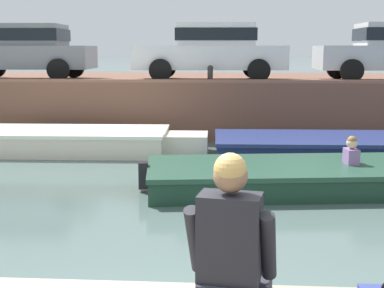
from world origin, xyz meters
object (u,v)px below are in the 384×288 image
object	(u,v)px
person_seated_right	(231,249)
car_left_inner_white	(212,49)
motorboat_passing	(319,176)
mooring_bollard_mid	(210,73)
boat_moored_central_navy	(352,147)
car_leftmost_grey	(26,49)
boat_moored_west_cream	(70,141)

from	to	relation	value
person_seated_right	car_left_inner_white	bearing A→B (deg)	92.26
motorboat_passing	mooring_bollard_mid	xyz separation A→B (m)	(-2.04, 4.89, 1.55)
boat_moored_central_navy	car_leftmost_grey	xyz separation A→B (m)	(-8.50, 3.25, 2.14)
motorboat_passing	person_seated_right	distance (m)	6.32
boat_moored_west_cream	boat_moored_central_navy	xyz separation A→B (m)	(6.42, -0.25, -0.03)
boat_moored_central_navy	person_seated_right	xyz separation A→B (m)	(-2.75, -8.79, 0.97)
boat_moored_central_navy	car_leftmost_grey	distance (m)	9.35
boat_moored_west_cream	person_seated_right	size ratio (longest dim) A/B	6.21
car_leftmost_grey	motorboat_passing	bearing A→B (deg)	-39.31
car_left_inner_white	mooring_bollard_mid	xyz separation A→B (m)	(-0.00, -1.10, -0.61)
car_leftmost_grey	car_left_inner_white	size ratio (longest dim) A/B	0.93
boat_moored_central_navy	motorboat_passing	world-z (taller)	motorboat_passing
car_leftmost_grey	car_left_inner_white	xyz separation A→B (m)	(5.28, -0.00, 0.00)
boat_moored_central_navy	boat_moored_west_cream	bearing A→B (deg)	177.77
car_leftmost_grey	person_seated_right	xyz separation A→B (m)	(5.75, -12.04, -1.17)
motorboat_passing	mooring_bollard_mid	size ratio (longest dim) A/B	14.81
car_leftmost_grey	mooring_bollard_mid	xyz separation A→B (m)	(5.27, -1.10, -0.61)
boat_moored_west_cream	car_left_inner_white	xyz separation A→B (m)	(3.20, 3.00, 2.11)
boat_moored_west_cream	motorboat_passing	size ratio (longest dim) A/B	0.91
boat_moored_central_navy	car_left_inner_white	xyz separation A→B (m)	(-3.22, 3.25, 2.14)
boat_moored_west_cream	car_left_inner_white	distance (m)	4.87
car_leftmost_grey	person_seated_right	distance (m)	13.39
mooring_bollard_mid	car_left_inner_white	bearing A→B (deg)	89.79
mooring_bollard_mid	person_seated_right	world-z (taller)	mooring_bollard_mid
person_seated_right	boat_moored_central_navy	bearing A→B (deg)	72.65
boat_moored_west_cream	car_leftmost_grey	xyz separation A→B (m)	(-2.08, 3.00, 2.11)
boat_moored_central_navy	car_leftmost_grey	bearing A→B (deg)	159.08
car_leftmost_grey	boat_moored_central_navy	bearing A→B (deg)	-20.92
car_leftmost_grey	boat_moored_west_cream	bearing A→B (deg)	-55.31
boat_moored_west_cream	mooring_bollard_mid	size ratio (longest dim) A/B	13.46
boat_moored_central_navy	mooring_bollard_mid	bearing A→B (deg)	146.35
boat_moored_west_cream	person_seated_right	world-z (taller)	person_seated_right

